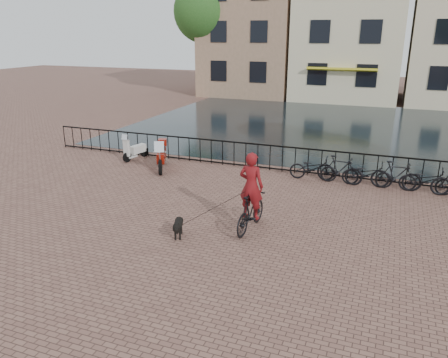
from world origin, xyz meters
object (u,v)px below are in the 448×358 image
(dog, at_px, (178,227))
(scooter, at_px, (135,145))
(motorcycle, at_px, (161,153))
(cyclist, at_px, (251,196))

(dog, bearing_deg, scooter, 109.44)
(dog, relative_size, motorcycle, 0.45)
(motorcycle, xyz_separation_m, scooter, (-1.73, 0.86, -0.07))
(cyclist, distance_m, dog, 2.11)
(dog, height_order, scooter, scooter)
(dog, relative_size, scooter, 0.63)
(cyclist, relative_size, scooter, 1.89)
(dog, distance_m, scooter, 7.90)
(cyclist, height_order, scooter, cyclist)
(cyclist, bearing_deg, motorcycle, -33.97)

